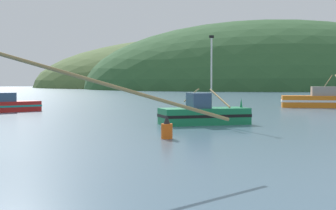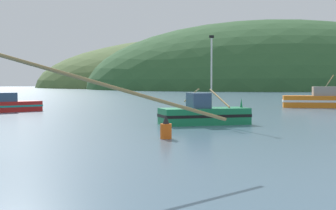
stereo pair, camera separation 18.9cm
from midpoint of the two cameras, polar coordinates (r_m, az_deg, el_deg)
hill_far_left at (r=261.58m, az=6.76°, el=2.13°), size 198.15×158.52×53.06m
hill_mid_right at (r=214.68m, az=12.87°, el=1.93°), size 165.20×132.16×57.61m
fishing_boat_green at (r=34.94m, az=4.41°, el=-1.09°), size 6.48×9.24×6.45m
fishing_boat_orange at (r=60.10m, az=19.14°, el=0.53°), size 11.83×18.73×6.73m
fishing_boat_red at (r=51.46m, az=-19.26°, el=-0.06°), size 8.66×5.56×5.04m
channel_buoy at (r=26.08m, az=-0.04°, el=-2.88°), size 0.62×0.62×1.32m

